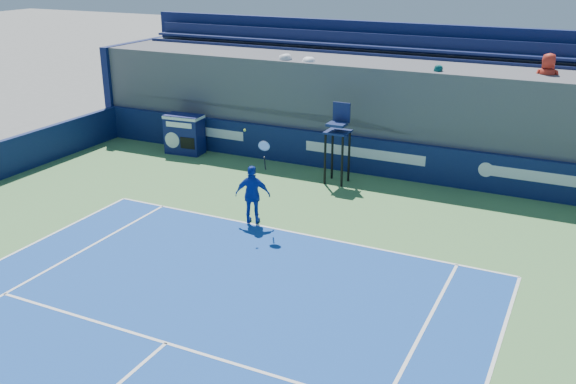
% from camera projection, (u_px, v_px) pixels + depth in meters
% --- Properties ---
extents(back_hoarding, '(20.40, 0.21, 1.20)m').
position_uv_depth(back_hoarding, '(364.00, 156.00, 20.51)').
color(back_hoarding, '#0C1947').
rests_on(back_hoarding, ground).
extents(match_clock, '(1.38, 0.84, 1.40)m').
position_uv_depth(match_clock, '(184.00, 133.00, 22.56)').
color(match_clock, '#101750').
rests_on(match_clock, ground).
extents(umpire_chair, '(0.71, 0.71, 2.48)m').
position_uv_depth(umpire_chair, '(338.00, 135.00, 19.39)').
color(umpire_chair, black).
rests_on(umpire_chair, ground).
extents(tennis_player, '(1.02, 0.66, 2.57)m').
position_uv_depth(tennis_player, '(253.00, 195.00, 16.66)').
color(tennis_player, '#1332A1').
rests_on(tennis_player, apron).
extents(stadium_seating, '(21.00, 4.05, 4.40)m').
position_uv_depth(stadium_seating, '(386.00, 105.00, 21.80)').
color(stadium_seating, '#4D4D52').
rests_on(stadium_seating, ground).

